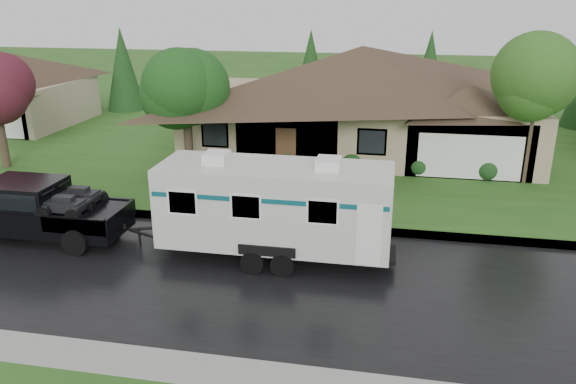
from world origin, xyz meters
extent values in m
plane|color=#24541A|center=(0.00, 0.00, 0.00)|extent=(140.00, 140.00, 0.00)
cube|color=black|center=(0.00, -2.00, 0.01)|extent=(140.00, 8.00, 0.01)
cube|color=gray|center=(0.00, 2.25, 0.07)|extent=(140.00, 0.50, 0.15)
cube|color=#24541A|center=(0.00, 15.00, 0.07)|extent=(140.00, 26.00, 0.15)
cube|color=tan|center=(2.00, 14.00, 1.65)|extent=(18.00, 10.00, 3.00)
pyramid|color=#3D2F21|center=(2.00, 14.00, 5.75)|extent=(19.44, 10.80, 2.60)
cube|color=tan|center=(7.40, 11.00, 1.50)|extent=(5.76, 4.00, 2.70)
cube|color=tan|center=(-22.00, 16.00, 1.55)|extent=(10.00, 8.00, 2.80)
cube|color=tan|center=(-19.00, 14.00, 1.41)|extent=(3.20, 4.00, 2.52)
cylinder|color=#382B1E|center=(-5.49, 7.05, 1.46)|extent=(0.41, 0.41, 2.63)
sphere|color=#1F571C|center=(-5.49, 7.05, 4.34)|extent=(3.63, 3.63, 3.63)
cylinder|color=#382B1E|center=(-15.14, 6.88, 1.35)|extent=(0.39, 0.39, 2.40)
cylinder|color=#382B1E|center=(9.91, 9.20, 1.58)|extent=(0.43, 0.43, 2.87)
sphere|color=#3A7024|center=(9.91, 9.20, 4.72)|extent=(3.96, 3.96, 3.96)
sphere|color=#143814|center=(-4.30, 9.30, 0.65)|extent=(1.00, 1.00, 1.00)
sphere|color=#143814|center=(-1.15, 9.30, 0.65)|extent=(1.00, 1.00, 1.00)
sphere|color=#143814|center=(2.00, 9.30, 0.65)|extent=(1.00, 1.00, 1.00)
sphere|color=#143814|center=(5.15, 9.30, 0.65)|extent=(1.00, 1.00, 1.00)
sphere|color=#143814|center=(8.30, 9.30, 0.65)|extent=(1.00, 1.00, 1.00)
cube|color=black|center=(-8.47, -0.41, 0.83)|extent=(6.41, 2.14, 0.92)
cube|color=black|center=(-8.90, -0.41, 1.66)|extent=(2.56, 2.01, 0.96)
cube|color=black|center=(-8.90, -0.41, 1.71)|extent=(2.35, 2.05, 0.59)
cube|color=black|center=(-6.45, -0.41, 1.05)|extent=(2.35, 2.03, 0.06)
cylinder|color=black|center=(-10.50, 0.64, 0.45)|extent=(0.90, 0.34, 0.90)
cylinder|color=black|center=(-6.45, -1.46, 0.45)|extent=(0.90, 0.34, 0.90)
cylinder|color=black|center=(-6.45, 0.64, 0.45)|extent=(0.90, 0.34, 0.90)
cube|color=silver|center=(0.23, -0.41, 1.90)|extent=(7.47, 2.56, 2.62)
cube|color=black|center=(0.23, -0.41, 0.43)|extent=(7.90, 1.28, 0.15)
cube|color=#0C4A58|center=(0.23, -0.41, 2.47)|extent=(7.32, 2.58, 0.15)
cube|color=white|center=(-1.70, -0.41, 3.37)|extent=(0.75, 0.85, 0.34)
cube|color=white|center=(1.93, -0.41, 3.37)|extent=(0.75, 0.85, 0.34)
cylinder|color=black|center=(-0.25, -1.67, 0.37)|extent=(0.75, 0.26, 0.75)
cylinder|color=black|center=(-0.25, 0.85, 0.37)|extent=(0.75, 0.26, 0.75)
cylinder|color=black|center=(0.71, -1.67, 0.37)|extent=(0.75, 0.26, 0.75)
cylinder|color=black|center=(0.71, 0.85, 0.37)|extent=(0.75, 0.26, 0.75)
camera|label=1|loc=(3.81, -17.08, 8.32)|focal=35.00mm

